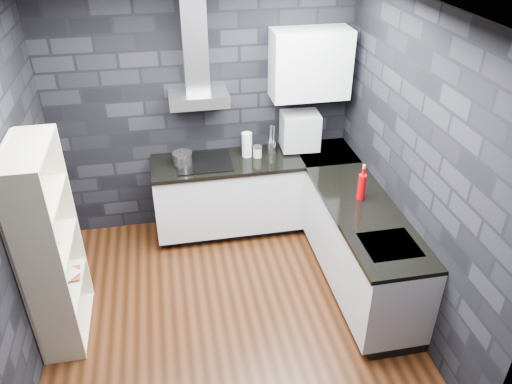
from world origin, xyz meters
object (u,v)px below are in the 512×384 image
object	(u,v)px
pot	(183,159)
fruit_bowl	(47,250)
glass_vase	(247,145)
storage_jar	(257,152)
utensil_crock	(271,147)
appliance_garage	(300,131)
red_bottle	(361,187)
bookshelf	(50,248)

from	to	relation	value
pot	fruit_bowl	bearing A→B (deg)	-131.97
glass_vase	storage_jar	distance (m)	0.14
glass_vase	utensil_crock	world-z (taller)	glass_vase
appliance_garage	red_bottle	distance (m)	1.14
pot	red_bottle	bearing A→B (deg)	-31.77
storage_jar	utensil_crock	xyz separation A→B (m)	(0.17, 0.08, 0.00)
pot	bookshelf	world-z (taller)	bookshelf
bookshelf	fruit_bowl	world-z (taller)	bookshelf
glass_vase	fruit_bowl	world-z (taller)	glass_vase
appliance_garage	bookshelf	world-z (taller)	bookshelf
glass_vase	bookshelf	bearing A→B (deg)	-145.30
red_bottle	fruit_bowl	bearing A→B (deg)	-173.69
storage_jar	pot	bearing A→B (deg)	-177.67
appliance_garage	fruit_bowl	size ratio (longest dim) A/B	2.08
pot	red_bottle	world-z (taller)	red_bottle
utensil_crock	fruit_bowl	bearing A→B (deg)	-146.77
utensil_crock	appliance_garage	distance (m)	0.36
storage_jar	appliance_garage	world-z (taller)	appliance_garage
appliance_garage	bookshelf	bearing A→B (deg)	-148.30
utensil_crock	glass_vase	bearing A→B (deg)	-172.83
fruit_bowl	storage_jar	bearing A→B (deg)	33.92
utensil_crock	bookshelf	xyz separation A→B (m)	(-2.12, -1.31, -0.06)
storage_jar	bookshelf	xyz separation A→B (m)	(-1.95, -1.24, -0.06)
bookshelf	fruit_bowl	size ratio (longest dim) A/B	9.34
utensil_crock	pot	bearing A→B (deg)	-173.55
pot	fruit_bowl	size ratio (longest dim) A/B	1.02
utensil_crock	fruit_bowl	size ratio (longest dim) A/B	0.62
red_bottle	appliance_garage	bearing A→B (deg)	104.89
pot	glass_vase	world-z (taller)	glass_vase
utensil_crock	red_bottle	bearing A→B (deg)	-60.75
storage_jar	fruit_bowl	bearing A→B (deg)	-146.08
bookshelf	pot	bearing A→B (deg)	48.27
pot	utensil_crock	world-z (taller)	pot
utensil_crock	fruit_bowl	xyz separation A→B (m)	(-2.12, -1.39, -0.02)
red_bottle	pot	bearing A→B (deg)	148.23
utensil_crock	red_bottle	world-z (taller)	red_bottle
pot	red_bottle	xyz separation A→B (m)	(1.58, -0.98, 0.06)
fruit_bowl	utensil_crock	bearing A→B (deg)	33.23
appliance_garage	glass_vase	bearing A→B (deg)	-172.31
bookshelf	fruit_bowl	distance (m)	0.09
pot	utensil_crock	distance (m)	0.98
storage_jar	appliance_garage	distance (m)	0.52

